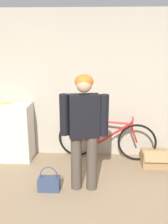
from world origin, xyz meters
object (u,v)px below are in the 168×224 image
person (84,126)px  banana (3,103)px  cardboard_box (155,158)px  bicycle (106,139)px  handbag (49,183)px

person → banana: 1.77m
person → cardboard_box: bearing=20.9°
bicycle → person: bearing=-101.4°
bicycle → handbag: bearing=-120.2°
bicycle → banana: (-1.82, -0.03, 0.65)m
bicycle → handbag: size_ratio=4.80×
cardboard_box → person: bearing=-146.9°
banana → cardboard_box: 2.81m
person → bicycle: 1.23m
bicycle → banana: 1.93m
banana → bicycle: bearing=0.9°
bicycle → cardboard_box: bicycle is taller
bicycle → banana: banana is taller
person → handbag: bearing=176.8°
person → cardboard_box: person is taller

